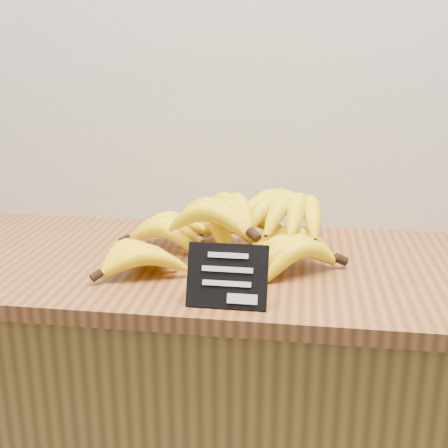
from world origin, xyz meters
The scene contains 3 objects.
counter_top centered at (-0.14, 2.75, 0.92)m, with size 1.58×0.54×0.03m, color brown.
chalkboard_sign centered at (-0.11, 2.54, 0.98)m, with size 0.13×0.01×0.11m, color black.
banana_pile centered at (-0.13, 2.77, 0.99)m, with size 0.52×0.37×0.13m.
Camera 1 is at (0.00, 1.69, 1.33)m, focal length 45.00 mm.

